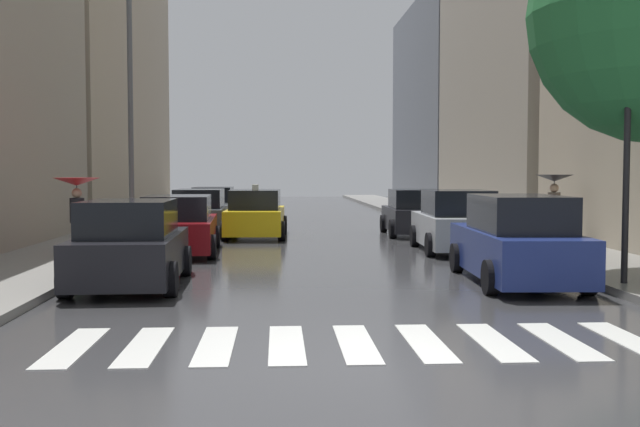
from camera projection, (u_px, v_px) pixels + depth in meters
The scene contains 19 objects.
ground_plane at pixel (301, 224), 32.51m from camera, with size 28.00×72.00×0.04m, color #3A3A3C.
sidewalk_left at pixel (151, 222), 32.13m from camera, with size 3.00×72.00×0.15m, color gray.
sidewalk_right at pixel (447, 221), 32.87m from camera, with size 3.00×72.00×0.15m, color gray.
crosswalk_stripes at pixel (356, 343), 9.59m from camera, with size 7.65×2.20×0.01m.
building_left_mid at pixel (80, 80), 37.69m from camera, with size 6.00×20.35×13.80m, color #B2A38C.
building_right_mid at pixel (540, 13), 33.95m from camera, with size 6.00×14.71×19.00m, color #9E9384.
building_right_far at pixel (456, 105), 49.95m from camera, with size 6.00×16.45×13.45m, color slate.
parked_car_left_nearest at pixel (131, 246), 14.39m from camera, with size 2.14×4.25×1.68m.
parked_car_left_second at pixel (179, 226), 20.28m from camera, with size 2.29×4.81×1.59m.
parked_car_left_third at pixel (200, 213), 26.62m from camera, with size 2.09×4.65×1.62m.
parked_car_left_fourth at pixel (214, 206), 32.40m from camera, with size 2.05×4.60×1.59m.
parked_car_right_nearest at pixel (517, 242), 14.87m from camera, with size 2.15×4.79×1.76m.
parked_car_right_second at pixel (456, 223), 20.80m from camera, with size 2.23×4.26×1.73m.
parked_car_right_third at pixel (415, 214), 26.21m from camera, with size 2.20×4.05×1.62m.
taxi_midroad at pixel (256, 215), 25.51m from camera, with size 2.19×4.66×1.81m.
pedestrian_foreground at pixel (77, 196), 18.75m from camera, with size 1.17×1.17×1.93m.
pedestrian_near_tree at pixel (554, 192), 21.76m from camera, with size 1.10×1.10×2.00m.
traffic_light_right_corner at pixel (628, 114), 13.67m from camera, with size 0.30×0.42×4.30m.
lamp_post_left at pixel (130, 98), 22.96m from camera, with size 0.60×0.28×7.66m.
Camera 1 is at (-1.01, -8.43, 2.21)m, focal length 41.71 mm.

